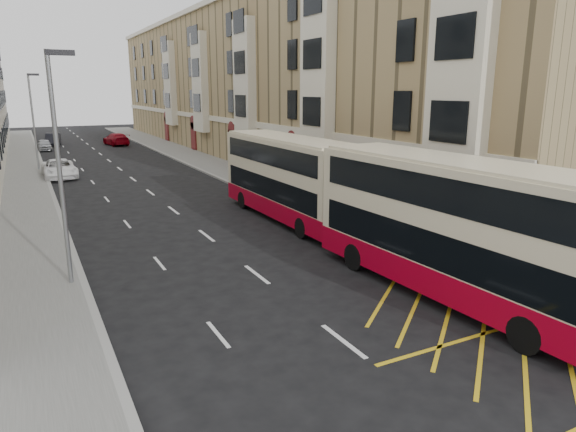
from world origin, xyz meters
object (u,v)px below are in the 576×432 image
street_lamp_far (33,116)px  white_van (59,169)px  double_decker_front (455,229)px  car_silver (44,145)px  car_red (116,139)px  street_lamp_near (60,157)px  double_decker_rear (288,178)px  car_dark (53,140)px  pedestrian_far (555,279)px

street_lamp_far → white_van: street_lamp_far is taller
double_decker_front → car_silver: double_decker_front is taller
car_red → street_lamp_near: bearing=70.6°
street_lamp_near → double_decker_front: (11.35, -6.98, -2.25)m
car_red → double_decker_rear: bearing=84.1°
street_lamp_near → white_van: (1.32, 25.29, -3.91)m
double_decker_front → double_decker_rear: bearing=87.4°
street_lamp_far → car_red: (9.47, 18.59, -3.88)m
double_decker_rear → car_dark: 47.35m
street_lamp_far → car_dark: size_ratio=1.72×
double_decker_front → car_dark: (-8.99, 58.49, -1.63)m
double_decker_rear → car_dark: double_decker_rear is taller
double_decker_front → white_van: double_decker_front is taller
street_lamp_near → pedestrian_far: bearing=-34.6°
street_lamp_far → double_decker_rear: bearing=-65.5°
pedestrian_far → street_lamp_near: bearing=-36.6°
street_lamp_near → street_lamp_far: same height
car_silver → pedestrian_far: bearing=-77.2°
street_lamp_far → pedestrian_far: size_ratio=4.48×
car_silver → street_lamp_far: bearing=-93.7°
double_decker_front → car_dark: 59.20m
double_decker_front → pedestrian_far: 3.41m
double_decker_front → car_dark: size_ratio=2.56×
street_lamp_far → car_silver: 16.93m
street_lamp_near → street_lamp_far: (0.00, 30.00, 0.00)m
double_decker_front → double_decker_rear: size_ratio=1.06×
double_decker_rear → car_silver: size_ratio=2.98×
street_lamp_far → double_decker_rear: (11.35, -24.95, -2.37)m
street_lamp_near → car_dark: street_lamp_near is taller
pedestrian_far → car_dark: 61.80m
street_lamp_near → car_dark: bearing=87.4°
street_lamp_near → double_decker_rear: 12.65m
white_van → car_dark: bearing=86.7°
pedestrian_far → car_dark: bearing=-81.6°
white_van → car_silver: (-0.17, 21.13, -0.09)m
street_lamp_near → street_lamp_far: 30.00m
white_van → car_dark: car_dark is taller
double_decker_rear → car_red: double_decker_rear is taller
car_silver → car_red: 8.60m
street_lamp_far → car_silver: size_ratio=2.13×
double_decker_front → car_red: bearing=89.4°
pedestrian_far → car_red: 58.02m
double_decker_rear → car_red: size_ratio=2.15×
street_lamp_far → double_decker_rear: 27.52m
street_lamp_near → car_red: size_ratio=1.54×
pedestrian_far → white_van: (-12.15, 34.57, -0.31)m
pedestrian_far → car_red: size_ratio=0.34×
car_silver → double_decker_front: bearing=-78.9°
double_decker_front → white_van: size_ratio=2.26×
street_lamp_far → street_lamp_near: bearing=-90.0°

